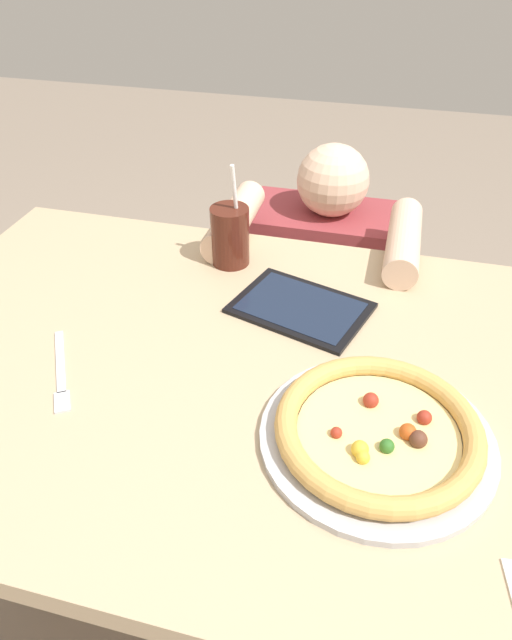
# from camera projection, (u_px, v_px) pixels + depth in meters

# --- Properties ---
(ground_plane) EXTENTS (8.00, 8.00, 0.00)m
(ground_plane) POSITION_uv_depth(u_px,v_px,m) (242.00, 592.00, 1.41)
(ground_plane) COLOR gray
(dining_table) EXTENTS (1.28, 0.87, 0.75)m
(dining_table) POSITION_uv_depth(u_px,v_px,m) (237.00, 408.00, 1.03)
(dining_table) COLOR tan
(dining_table) RESTS_ON ground
(pizza_near) EXTENTS (0.33, 0.33, 0.04)m
(pizza_near) POSITION_uv_depth(u_px,v_px,m) (378.00, 432.00, 0.81)
(pizza_near) COLOR #B7B7BC
(pizza_near) RESTS_ON dining_table
(drink_cup_colored) EXTENTS (0.08, 0.08, 0.22)m
(drink_cup_colored) POSITION_uv_depth(u_px,v_px,m) (230.00, 236.00, 1.18)
(drink_cup_colored) COLOR #4C1E14
(drink_cup_colored) RESTS_ON dining_table
(fork) EXTENTS (0.12, 0.18, 0.00)m
(fork) POSITION_uv_depth(u_px,v_px,m) (61.00, 373.00, 0.94)
(fork) COLOR silver
(fork) RESTS_ON dining_table
(tablet) EXTENTS (0.28, 0.23, 0.01)m
(tablet) POSITION_uv_depth(u_px,v_px,m) (301.00, 308.00, 1.08)
(tablet) COLOR black
(tablet) RESTS_ON dining_table
(diner_seated) EXTENTS (0.44, 0.53, 0.89)m
(diner_seated) POSITION_uv_depth(u_px,v_px,m) (321.00, 316.00, 1.66)
(diner_seated) COLOR #333847
(diner_seated) RESTS_ON ground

